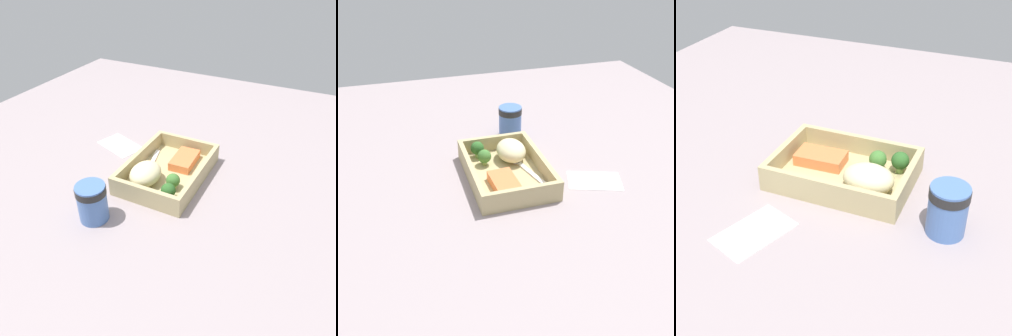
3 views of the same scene
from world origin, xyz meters
TOP-DOWN VIEW (x-y plane):
  - ground_plane at (0.00, 0.00)cm, footprint 160.00×160.00cm
  - takeout_tray at (0.00, 0.00)cm, footprint 26.74×18.84cm
  - tray_rim at (0.00, 0.00)cm, footprint 26.74×18.84cm
  - salmon_fillet at (-5.93, 2.15)cm, footprint 10.05×6.15cm
  - mashed_potatoes at (6.18, -3.23)cm, footprint 9.66×7.43cm
  - broccoli_floret_1 at (5.48, 4.06)cm, footprint 3.50×3.50cm
  - broccoli_floret_2 at (9.77, 4.88)cm, footprint 3.53×3.53cm
  - fork at (0.35, -5.25)cm, footprint 15.73×5.40cm
  - paper_cup at (21.63, -7.85)cm, footprint 6.77×6.77cm
  - receipt_slip at (-7.92, -20.34)cm, footprint 12.00×14.93cm

SIDE VIEW (x-z plane):
  - ground_plane at x=0.00cm, z-range -2.00..0.00cm
  - receipt_slip at x=-7.92cm, z-range 0.00..0.24cm
  - takeout_tray at x=0.00cm, z-range 0.00..1.20cm
  - fork at x=0.35cm, z-range 1.20..1.64cm
  - salmon_fillet at x=-5.93cm, z-range 1.20..3.48cm
  - tray_rim at x=0.00cm, z-range 1.20..5.18cm
  - broccoli_floret_1 at x=5.48cm, z-range 1.46..5.69cm
  - broccoli_floret_2 at x=9.77cm, z-range 1.56..6.04cm
  - mashed_potatoes at x=6.18cm, z-range 1.20..6.44cm
  - paper_cup at x=21.63cm, z-range 0.53..9.62cm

